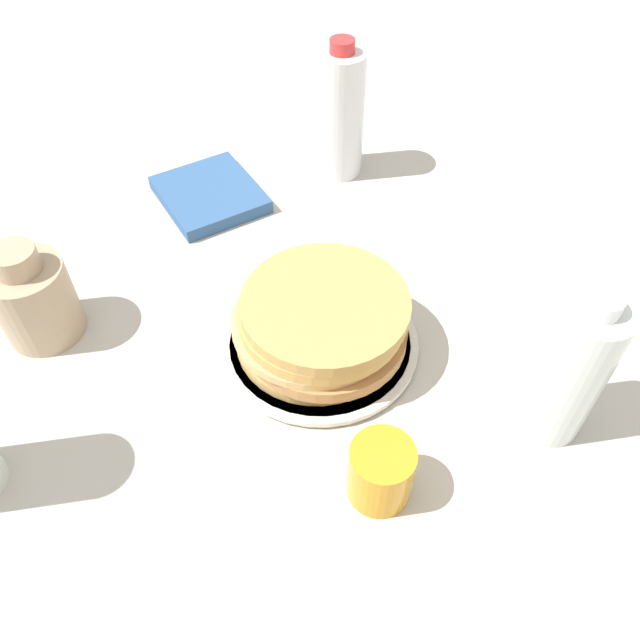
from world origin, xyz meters
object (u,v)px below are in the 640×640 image
object	(u,v)px
plate	(320,343)
water_bottle_mid	(570,370)
juice_glass	(381,472)
water_bottle_near	(340,114)
cream_jug	(34,298)
pancake_stack	(321,321)

from	to	relation	value
plate	water_bottle_mid	bearing A→B (deg)	62.54
juice_glass	water_bottle_near	size ratio (longest dim) A/B	0.34
water_bottle_mid	juice_glass	bearing A→B (deg)	-71.09
cream_jug	water_bottle_near	size ratio (longest dim) A/B	0.63
pancake_stack	plate	bearing A→B (deg)	-164.50
cream_jug	water_bottle_near	xyz separation A→B (m)	(-0.30, 0.38, 0.04)
water_bottle_near	cream_jug	bearing A→B (deg)	-51.86
juice_glass	cream_jug	size ratio (longest dim) A/B	0.55
cream_jug	plate	bearing A→B (deg)	80.71
pancake_stack	water_bottle_near	distance (m)	0.37
cream_jug	water_bottle_near	distance (m)	0.49
pancake_stack	water_bottle_mid	bearing A→B (deg)	63.05
plate	water_bottle_near	distance (m)	0.37
plate	juice_glass	bearing A→B (deg)	12.90
plate	water_bottle_mid	xyz separation A→B (m)	(0.12, 0.23, 0.08)
plate	pancake_stack	bearing A→B (deg)	15.50
pancake_stack	juice_glass	world-z (taller)	pancake_stack
plate	pancake_stack	xyz separation A→B (m)	(0.00, 0.00, 0.04)
pancake_stack	water_bottle_near	bearing A→B (deg)	170.86
plate	juice_glass	size ratio (longest dim) A/B	3.31
juice_glass	cream_jug	distance (m)	0.44
water_bottle_mid	pancake_stack	bearing A→B (deg)	-116.95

